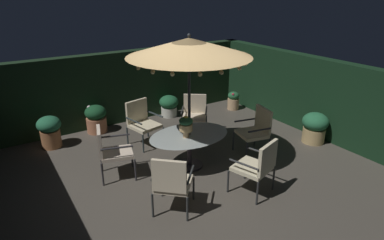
{
  "coord_description": "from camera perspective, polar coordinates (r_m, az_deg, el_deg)",
  "views": [
    {
      "loc": [
        -3.07,
        -4.85,
        3.42
      ],
      "look_at": [
        0.12,
        0.12,
        1.04
      ],
      "focal_mm": 30.95,
      "sensor_mm": 36.0,
      "label": 1
    }
  ],
  "objects": [
    {
      "name": "ground_plane",
      "position": [
        6.69,
        -0.36,
        -8.94
      ],
      "size": [
        7.58,
        6.92,
        0.02
      ],
      "primitive_type": "cube",
      "color": "#4B453C"
    },
    {
      "name": "hedge_backdrop_rear",
      "position": [
        9.06,
        -11.72,
        5.61
      ],
      "size": [
        7.58,
        0.3,
        1.89
      ],
      "primitive_type": "cube",
      "color": "black",
      "rests_on": "ground_plane"
    },
    {
      "name": "hedge_backdrop_right",
      "position": [
        8.64,
        20.51,
        3.86
      ],
      "size": [
        0.3,
        6.92,
        1.89
      ],
      "primitive_type": "cube",
      "color": "black",
      "rests_on": "ground_plane"
    },
    {
      "name": "patio_dining_table",
      "position": [
        6.62,
        -0.45,
        -3.44
      ],
      "size": [
        1.67,
        1.17,
        0.71
      ],
      "color": "#322A31",
      "rests_on": "ground_plane"
    },
    {
      "name": "patio_umbrella",
      "position": [
        6.07,
        -0.51,
        12.39
      ],
      "size": [
        2.3,
        2.3,
        2.66
      ],
      "color": "#2A2E34",
      "rests_on": "ground_plane"
    },
    {
      "name": "centerpiece_planter",
      "position": [
        6.35,
        -1.05,
        -0.75
      ],
      "size": [
        0.27,
        0.27,
        0.44
      ],
      "color": "tan",
      "rests_on": "patio_dining_table"
    },
    {
      "name": "patio_chair_north",
      "position": [
        5.86,
        11.29,
        -7.5
      ],
      "size": [
        0.77,
        0.77,
        1.03
      ],
      "color": "#2A2B2C",
      "rests_on": "ground_plane"
    },
    {
      "name": "patio_chair_northeast",
      "position": [
        7.25,
        11.03,
        -1.4
      ],
      "size": [
        0.7,
        0.73,
        1.04
      ],
      "color": "#282A32",
      "rests_on": "ground_plane"
    },
    {
      "name": "patio_chair_east",
      "position": [
        8.03,
        0.43,
        1.29
      ],
      "size": [
        0.83,
        0.82,
        1.0
      ],
      "color": "#2D2F2F",
      "rests_on": "ground_plane"
    },
    {
      "name": "patio_chair_southeast",
      "position": [
        7.7,
        -8.65,
        -0.03
      ],
      "size": [
        0.75,
        0.75,
        1.02
      ],
      "color": "#283235",
      "rests_on": "ground_plane"
    },
    {
      "name": "patio_chair_south",
      "position": [
        6.42,
        -13.86,
        -4.93
      ],
      "size": [
        0.76,
        0.72,
        1.02
      ],
      "color": "#2C2B2F",
      "rests_on": "ground_plane"
    },
    {
      "name": "patio_chair_southwest",
      "position": [
        5.3,
        -3.49,
        -10.48
      ],
      "size": [
        0.84,
        0.84,
        1.04
      ],
      "color": "#2B2D2D",
      "rests_on": "ground_plane"
    },
    {
      "name": "potted_plant_right_near",
      "position": [
        8.15,
        -23.31,
        -1.65
      ],
      "size": [
        0.53,
        0.53,
        0.74
      ],
      "color": "#A4663E",
      "rests_on": "ground_plane"
    },
    {
      "name": "potted_plant_front_corner",
      "position": [
        8.25,
        20.38,
        -1.07
      ],
      "size": [
        0.6,
        0.6,
        0.73
      ],
      "color": "tan",
      "rests_on": "ground_plane"
    },
    {
      "name": "potted_plant_back_left",
      "position": [
        9.37,
        -4.0,
        2.58
      ],
      "size": [
        0.54,
        0.54,
        0.6
      ],
      "color": "beige",
      "rests_on": "ground_plane"
    },
    {
      "name": "potted_plant_left_near",
      "position": [
        9.97,
        7.12,
        3.4
      ],
      "size": [
        0.34,
        0.35,
        0.54
      ],
      "color": "tan",
      "rests_on": "ground_plane"
    },
    {
      "name": "potted_plant_left_far",
      "position": [
        8.63,
        -16.2,
        0.29
      ],
      "size": [
        0.52,
        0.52,
        0.7
      ],
      "color": "#AF6A4A",
      "rests_on": "ground_plane"
    }
  ]
}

